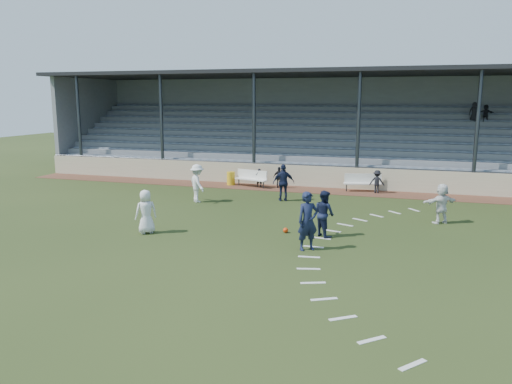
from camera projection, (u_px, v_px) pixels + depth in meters
The scene contains 18 objects.
ground at pixel (235, 240), 17.87m from camera, with size 90.00×90.00×0.00m, color #273515.
cinder_track at pixel (299, 189), 27.71m from camera, with size 34.00×2.00×0.02m, color #553022.
retaining_wall at pixel (303, 176), 28.59m from camera, with size 34.00×0.18×1.20m, color beige.
bench_left at pixel (252, 177), 28.41m from camera, with size 2.03×1.01×0.95m.
bench_right at pixel (363, 181), 27.03m from camera, with size 2.04×0.95×0.95m.
trash_bin at pixel (231, 178), 29.02m from camera, with size 0.48×0.48×0.76m, color gold.
football at pixel (286, 230), 18.81m from camera, with size 0.20×0.20×0.20m, color red.
player_white_lead at pixel (146, 212), 18.62m from camera, with size 0.81×0.53×1.65m, color white.
player_navy_lead at pixel (308, 221), 16.53m from camera, with size 0.72×0.47×1.98m, color #141B37.
player_navy_mid at pixel (324, 213), 18.22m from camera, with size 0.83×0.65×1.71m, color #141B37.
player_white_wing at pixel (197, 183), 24.21m from camera, with size 1.20×0.69×1.85m, color white.
player_navy_wing at pixel (284, 183), 24.51m from camera, with size 1.06×0.44×1.82m, color #141B37.
player_white_back at pixel (441, 204), 20.12m from camera, with size 1.51×0.48×1.63m, color white.
sub_left_near at pixel (259, 178), 28.31m from camera, with size 0.39×0.25×1.06m, color black.
sub_left_far at pixel (279, 177), 27.98m from camera, with size 0.70×0.29×1.19m, color black.
sub_right at pixel (377, 182), 26.48m from camera, with size 0.79×0.46×1.23m, color black.
grandstand at pixel (319, 141), 32.70m from camera, with size 34.60×9.00×6.61m.
penalty_arc at pixel (351, 250), 16.66m from camera, with size 3.89×14.63×0.01m.
Camera 1 is at (5.88, -16.22, 5.01)m, focal length 35.00 mm.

